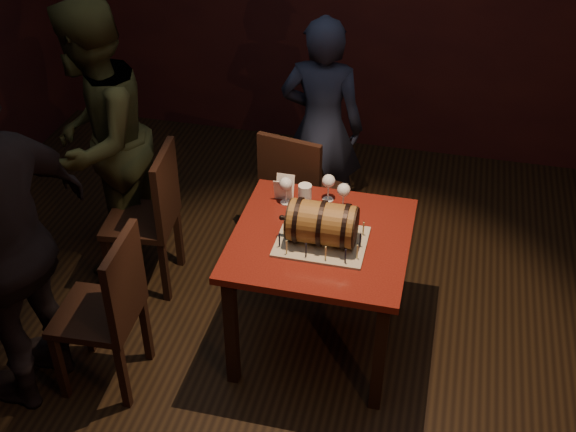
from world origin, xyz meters
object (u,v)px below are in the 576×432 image
at_px(pub_table, 320,253).
at_px(chair_left_front, 110,306).
at_px(barrel_cake, 322,223).
at_px(chair_back, 296,190).
at_px(wine_glass_right, 344,191).
at_px(pint_of_ale, 305,198).
at_px(person_left_front, 6,245).
at_px(person_back, 322,128).
at_px(wine_glass_mid, 329,182).
at_px(chair_left_rear, 152,212).
at_px(person_left_rear, 98,141).
at_px(wine_glass_left, 286,185).

height_order(pub_table, chair_left_front, chair_left_front).
xyz_separation_m(barrel_cake, chair_back, (-0.31, 0.78, -0.35)).
distance_m(barrel_cake, wine_glass_right, 0.32).
xyz_separation_m(pint_of_ale, person_left_front, (-1.24, -0.85, 0.09)).
bearing_deg(person_back, chair_left_front, 66.37).
relative_size(wine_glass_mid, chair_left_rear, 0.17).
height_order(wine_glass_mid, person_left_front, person_left_front).
bearing_deg(chair_back, person_back, 80.46).
height_order(chair_back, chair_left_rear, same).
height_order(barrel_cake, person_left_rear, person_left_rear).
distance_m(pub_table, chair_back, 0.80).
relative_size(wine_glass_right, pint_of_ale, 1.07).
bearing_deg(person_left_front, chair_left_front, 115.86).
relative_size(chair_back, chair_left_front, 1.00).
distance_m(barrel_cake, person_back, 1.23).
height_order(barrel_cake, wine_glass_left, barrel_cake).
relative_size(barrel_cake, person_left_front, 0.21).
relative_size(chair_left_front, person_left_rear, 0.54).
bearing_deg(pub_table, pint_of_ale, 121.52).
bearing_deg(chair_left_front, wine_glass_right, 37.22).
distance_m(chair_left_front, person_left_rear, 1.15).
bearing_deg(wine_glass_left, chair_back, 96.41).
height_order(chair_left_front, person_left_front, person_left_front).
relative_size(pub_table, wine_glass_mid, 5.59).
distance_m(pint_of_ale, chair_left_front, 1.15).
xyz_separation_m(barrel_cake, chair_left_rear, (-1.08, 0.35, -0.35)).
xyz_separation_m(wine_glass_left, person_back, (0.02, 0.90, -0.12)).
height_order(chair_left_rear, chair_left_front, same).
xyz_separation_m(wine_glass_mid, chair_back, (-0.27, 0.39, -0.34)).
height_order(pub_table, person_left_front, person_left_front).
bearing_deg(barrel_cake, wine_glass_mid, 96.25).
xyz_separation_m(chair_back, person_back, (0.07, 0.42, 0.22)).
relative_size(barrel_cake, pint_of_ale, 2.61).
bearing_deg(chair_left_front, barrel_cake, 25.47).
xyz_separation_m(person_back, person_left_front, (-1.14, -1.78, 0.17)).
height_order(wine_glass_mid, pint_of_ale, wine_glass_mid).
relative_size(wine_glass_mid, person_left_front, 0.09).
bearing_deg(person_left_front, chair_left_rear, 172.49).
bearing_deg(barrel_cake, person_left_front, -157.45).
xyz_separation_m(wine_glass_right, person_left_rear, (-1.51, 0.21, -0.01)).
height_order(wine_glass_right, person_left_rear, person_left_rear).
height_order(wine_glass_left, chair_left_front, chair_left_front).
height_order(pub_table, wine_glass_left, wine_glass_left).
bearing_deg(wine_glass_left, pint_of_ale, -15.36).
relative_size(chair_left_rear, person_back, 0.63).
height_order(barrel_cake, chair_back, barrel_cake).
bearing_deg(person_left_rear, chair_back, 100.69).
bearing_deg(wine_glass_mid, pint_of_ale, -133.33).
relative_size(wine_glass_mid, person_back, 0.11).
relative_size(wine_glass_right, person_back, 0.11).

